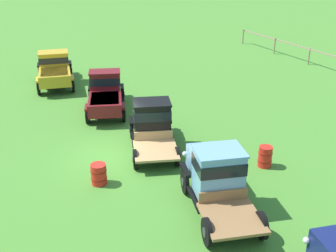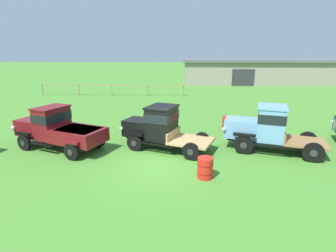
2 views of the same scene
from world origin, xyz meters
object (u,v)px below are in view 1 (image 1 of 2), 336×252
(vintage_truck_second_in_line, at_px, (106,92))
(vintage_truck_far_side, at_px, (216,174))
(oil_drum_near_fence, at_px, (265,157))
(vintage_truck_midrow_center, at_px, (152,122))
(vintage_truck_foreground_near, at_px, (54,68))
(oil_drum_beside_row, at_px, (99,174))

(vintage_truck_second_in_line, relative_size, vintage_truck_far_side, 1.04)
(vintage_truck_far_side, height_order, oil_drum_near_fence, vintage_truck_far_side)
(vintage_truck_midrow_center, bearing_deg, oil_drum_near_fence, 39.47)
(vintage_truck_foreground_near, relative_size, oil_drum_beside_row, 6.66)
(vintage_truck_midrow_center, bearing_deg, vintage_truck_far_side, -0.62)
(oil_drum_beside_row, height_order, oil_drum_near_fence, oil_drum_near_fence)
(vintage_truck_foreground_near, height_order, oil_drum_near_fence, vintage_truck_foreground_near)
(vintage_truck_far_side, relative_size, oil_drum_near_fence, 5.58)
(vintage_truck_foreground_near, bearing_deg, vintage_truck_far_side, 5.81)
(vintage_truck_foreground_near, xyz_separation_m, vintage_truck_midrow_center, (10.99, 1.72, 0.07))
(vintage_truck_second_in_line, height_order, vintage_truck_midrow_center, vintage_truck_midrow_center)
(vintage_truck_midrow_center, height_order, vintage_truck_far_side, vintage_truck_far_side)
(vintage_truck_foreground_near, bearing_deg, vintage_truck_second_in_line, 12.97)
(vintage_truck_far_side, bearing_deg, oil_drum_near_fence, 111.17)
(vintage_truck_midrow_center, distance_m, vintage_truck_far_side, 5.31)
(vintage_truck_midrow_center, bearing_deg, oil_drum_beside_row, -57.49)
(vintage_truck_foreground_near, distance_m, oil_drum_beside_row, 13.21)
(vintage_truck_far_side, xyz_separation_m, oil_drum_beside_row, (-3.21, -3.24, -0.79))
(vintage_truck_foreground_near, bearing_deg, oil_drum_beside_row, -6.89)
(vintage_truck_midrow_center, distance_m, oil_drum_beside_row, 3.98)
(vintage_truck_second_in_line, bearing_deg, vintage_truck_midrow_center, 4.07)
(vintage_truck_foreground_near, relative_size, vintage_truck_far_side, 1.11)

